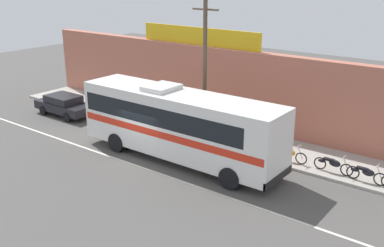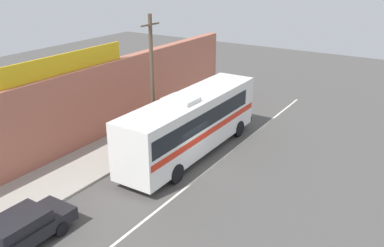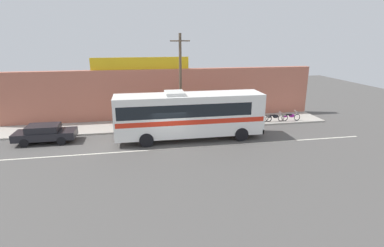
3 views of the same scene
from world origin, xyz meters
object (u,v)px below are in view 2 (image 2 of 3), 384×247
at_px(motorcycle_black, 228,94).
at_px(motorcycle_purple, 208,104).
at_px(pedestrian_by_curb, 159,111).
at_px(utility_pole, 152,80).
at_px(motorcycle_blue, 192,113).
at_px(intercity_bus, 191,121).
at_px(parked_car, 20,230).
at_px(motorcycle_green, 219,99).

relative_size(motorcycle_black, motorcycle_purple, 0.97).
bearing_deg(motorcycle_purple, pedestrian_by_curb, 162.27).
bearing_deg(utility_pole, motorcycle_purple, 3.12).
bearing_deg(motorcycle_black, motorcycle_blue, 179.04).
relative_size(motorcycle_purple, pedestrian_by_curb, 1.22).
height_order(motorcycle_black, motorcycle_blue, same).
bearing_deg(intercity_bus, utility_pole, 94.62).
distance_m(utility_pole, motorcycle_black, 10.99).
relative_size(motorcycle_blue, pedestrian_by_curb, 1.25).
bearing_deg(motorcycle_blue, intercity_bus, -148.07).
bearing_deg(parked_car, motorcycle_black, 4.54).
distance_m(motorcycle_green, motorcycle_blue, 3.86).
bearing_deg(pedestrian_by_curb, motorcycle_green, -13.86).
bearing_deg(utility_pole, pedestrian_by_curb, 31.66).
relative_size(utility_pole, motorcycle_black, 4.22).
relative_size(utility_pole, motorcycle_green, 4.25).
distance_m(intercity_bus, pedestrian_by_curb, 5.22).
bearing_deg(motorcycle_green, pedestrian_by_curb, 166.14).
height_order(parked_car, motorcycle_black, parked_car).
xyz_separation_m(motorcycle_green, motorcycle_black, (1.57, -0.05, 0.00)).
bearing_deg(motorcycle_blue, utility_pole, -175.75).
height_order(motorcycle_green, motorcycle_purple, same).
xyz_separation_m(motorcycle_blue, motorcycle_purple, (2.28, 0.03, 0.00)).
bearing_deg(utility_pole, intercity_bus, -85.38).
height_order(utility_pole, motorcycle_green, utility_pole).
distance_m(intercity_bus, parked_car, 10.91).
xyz_separation_m(utility_pole, motorcycle_purple, (7.22, 0.39, -3.63)).
height_order(utility_pole, motorcycle_purple, utility_pole).
height_order(intercity_bus, motorcycle_blue, intercity_bus).
bearing_deg(parked_car, utility_pole, 7.49).
bearing_deg(parked_car, intercity_bus, -6.34).
bearing_deg(motorcycle_green, utility_pole, -177.90).
relative_size(parked_car, pedestrian_by_curb, 2.77).
relative_size(intercity_bus, parked_car, 2.59).
xyz_separation_m(motorcycle_green, motorcycle_purple, (-1.58, 0.07, 0.00)).
height_order(parked_car, motorcycle_green, parked_car).
xyz_separation_m(motorcycle_black, motorcycle_purple, (-3.15, 0.12, 0.00)).
distance_m(parked_car, pedestrian_by_curb, 13.81).
bearing_deg(utility_pole, motorcycle_blue, 4.25).
distance_m(motorcycle_blue, motorcycle_purple, 2.28).
distance_m(utility_pole, motorcycle_blue, 6.14).
relative_size(parked_car, motorcycle_black, 2.35).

